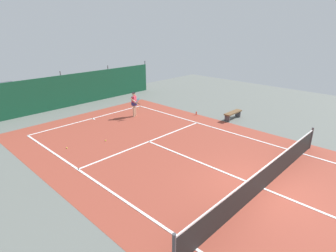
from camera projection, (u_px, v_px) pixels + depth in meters
ground_plane at (264, 189)px, 10.35m from camera, size 36.00×36.00×0.00m
court_surface at (264, 189)px, 10.35m from camera, size 11.02×26.60×0.01m
tennis_net at (265, 177)px, 10.17m from camera, size 10.12×0.10×1.10m
back_fence at (61, 98)px, 20.59m from camera, size 16.30×0.98×2.70m
tennis_player at (134, 103)px, 18.18m from camera, size 0.56×0.83×1.64m
tennis_ball_near_player at (106, 140)px, 14.58m from camera, size 0.07×0.07×0.07m
tennis_ball_midcourt at (67, 148)px, 13.69m from camera, size 0.07×0.07×0.07m
tennis_ball_by_sideline at (138, 108)px, 20.18m from camera, size 0.07×0.07×0.07m
parked_car at (9, 95)px, 20.67m from camera, size 2.38×4.38×1.68m
courtside_bench at (233, 114)px, 17.86m from camera, size 1.60×0.40×0.49m
water_bottle at (196, 113)px, 18.76m from camera, size 0.08×0.08×0.24m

